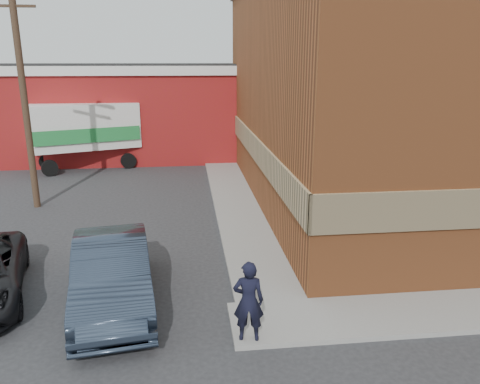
{
  "coord_description": "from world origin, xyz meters",
  "views": [
    {
      "loc": [
        -1.37,
        -10.13,
        5.78
      ],
      "look_at": [
        0.23,
        3.56,
        1.89
      ],
      "focal_mm": 35.0,
      "sensor_mm": 36.0,
      "label": 1
    }
  ],
  "objects_px": {
    "brick_building": "(420,87)",
    "utility_pole": "(23,88)",
    "man": "(248,301)",
    "sedan": "(112,273)",
    "box_truck": "(98,131)",
    "warehouse": "(110,110)"
  },
  "relations": [
    {
      "from": "man",
      "to": "sedan",
      "type": "distance_m",
      "value": 3.68
    },
    {
      "from": "utility_pole",
      "to": "man",
      "type": "distance_m",
      "value": 13.37
    },
    {
      "from": "sedan",
      "to": "warehouse",
      "type": "bearing_deg",
      "value": 89.88
    },
    {
      "from": "warehouse",
      "to": "man",
      "type": "distance_m",
      "value": 22.39
    },
    {
      "from": "man",
      "to": "sedan",
      "type": "height_order",
      "value": "man"
    },
    {
      "from": "warehouse",
      "to": "utility_pole",
      "type": "height_order",
      "value": "utility_pole"
    },
    {
      "from": "warehouse",
      "to": "utility_pole",
      "type": "xyz_separation_m",
      "value": [
        -1.5,
        -11.0,
        1.93
      ]
    },
    {
      "from": "warehouse",
      "to": "man",
      "type": "bearing_deg",
      "value": -74.91
    },
    {
      "from": "man",
      "to": "sedan",
      "type": "relative_size",
      "value": 0.35
    },
    {
      "from": "sedan",
      "to": "man",
      "type": "bearing_deg",
      "value": -42.04
    },
    {
      "from": "box_truck",
      "to": "man",
      "type": "bearing_deg",
      "value": -91.29
    },
    {
      "from": "brick_building",
      "to": "warehouse",
      "type": "height_order",
      "value": "brick_building"
    },
    {
      "from": "brick_building",
      "to": "box_truck",
      "type": "relative_size",
      "value": 2.42
    },
    {
      "from": "utility_pole",
      "to": "sedan",
      "type": "xyz_separation_m",
      "value": [
        4.26,
        -8.5,
        -3.92
      ]
    },
    {
      "from": "sedan",
      "to": "box_truck",
      "type": "distance_m",
      "value": 16.05
    },
    {
      "from": "sedan",
      "to": "box_truck",
      "type": "relative_size",
      "value": 0.67
    },
    {
      "from": "warehouse",
      "to": "box_truck",
      "type": "xyz_separation_m",
      "value": [
        -0.14,
        -3.77,
        -0.75
      ]
    },
    {
      "from": "utility_pole",
      "to": "man",
      "type": "xyz_separation_m",
      "value": [
        7.31,
        -10.55,
        -3.75
      ]
    },
    {
      "from": "brick_building",
      "to": "utility_pole",
      "type": "height_order",
      "value": "brick_building"
    },
    {
      "from": "brick_building",
      "to": "warehouse",
      "type": "bearing_deg",
      "value": 142.8
    },
    {
      "from": "utility_pole",
      "to": "box_truck",
      "type": "xyz_separation_m",
      "value": [
        1.36,
        7.23,
        -2.69
      ]
    },
    {
      "from": "warehouse",
      "to": "utility_pole",
      "type": "relative_size",
      "value": 1.81
    }
  ]
}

